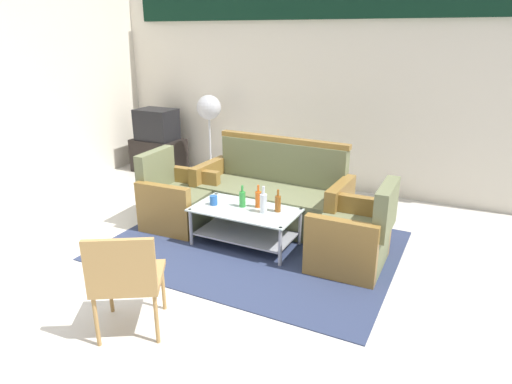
{
  "coord_description": "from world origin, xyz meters",
  "views": [
    {
      "loc": [
        2.06,
        -3.0,
        2.13
      ],
      "look_at": [
        0.21,
        0.7,
        0.65
      ],
      "focal_mm": 31.37,
      "sensor_mm": 36.0,
      "label": 1
    }
  ],
  "objects_px": {
    "bottle_orange": "(258,199)",
    "pedestal_fan": "(209,112)",
    "couch": "(272,196)",
    "television": "(157,124)",
    "coffee_table": "(245,221)",
    "bottle_green": "(242,199)",
    "armchair_right": "(353,238)",
    "cup": "(214,200)",
    "armchair_left": "(177,201)",
    "bottle_brown": "(278,203)",
    "wicker_chair": "(126,275)",
    "bottle_clear": "(263,203)",
    "tv_stand": "(159,155)"
  },
  "relations": [
    {
      "from": "bottle_orange",
      "to": "pedestal_fan",
      "type": "relative_size",
      "value": 0.19
    },
    {
      "from": "couch",
      "to": "television",
      "type": "bearing_deg",
      "value": -21.35
    },
    {
      "from": "coffee_table",
      "to": "bottle_orange",
      "type": "xyz_separation_m",
      "value": [
        0.09,
        0.11,
        0.23
      ]
    },
    {
      "from": "couch",
      "to": "coffee_table",
      "type": "bearing_deg",
      "value": 93.36
    },
    {
      "from": "bottle_green",
      "to": "bottle_orange",
      "type": "height_order",
      "value": "bottle_orange"
    },
    {
      "from": "armchair_right",
      "to": "pedestal_fan",
      "type": "height_order",
      "value": "pedestal_fan"
    },
    {
      "from": "bottle_green",
      "to": "cup",
      "type": "height_order",
      "value": "bottle_green"
    },
    {
      "from": "couch",
      "to": "pedestal_fan",
      "type": "xyz_separation_m",
      "value": [
        -1.55,
        1.12,
        0.7
      ]
    },
    {
      "from": "armchair_left",
      "to": "bottle_brown",
      "type": "xyz_separation_m",
      "value": [
        1.29,
        -0.04,
        0.21
      ]
    },
    {
      "from": "armchair_left",
      "to": "coffee_table",
      "type": "height_order",
      "value": "armchair_left"
    },
    {
      "from": "couch",
      "to": "bottle_orange",
      "type": "height_order",
      "value": "couch"
    },
    {
      "from": "bottle_brown",
      "to": "cup",
      "type": "height_order",
      "value": "bottle_brown"
    },
    {
      "from": "bottle_brown",
      "to": "wicker_chair",
      "type": "bearing_deg",
      "value": -102.5
    },
    {
      "from": "bottle_orange",
      "to": "cup",
      "type": "relative_size",
      "value": 2.43
    },
    {
      "from": "couch",
      "to": "wicker_chair",
      "type": "bearing_deg",
      "value": 90.65
    },
    {
      "from": "coffee_table",
      "to": "cup",
      "type": "bearing_deg",
      "value": -173.39
    },
    {
      "from": "coffee_table",
      "to": "bottle_brown",
      "type": "height_order",
      "value": "bottle_brown"
    },
    {
      "from": "cup",
      "to": "armchair_left",
      "type": "bearing_deg",
      "value": 163.95
    },
    {
      "from": "armchair_left",
      "to": "bottle_green",
      "type": "height_order",
      "value": "armchair_left"
    },
    {
      "from": "armchair_right",
      "to": "wicker_chair",
      "type": "relative_size",
      "value": 1.01
    },
    {
      "from": "bottle_clear",
      "to": "bottle_green",
      "type": "relative_size",
      "value": 1.19
    },
    {
      "from": "bottle_clear",
      "to": "bottle_green",
      "type": "xyz_separation_m",
      "value": [
        -0.26,
        0.04,
        -0.02
      ]
    },
    {
      "from": "armchair_right",
      "to": "bottle_clear",
      "type": "distance_m",
      "value": 0.94
    },
    {
      "from": "armchair_left",
      "to": "pedestal_fan",
      "type": "distance_m",
      "value": 1.93
    },
    {
      "from": "tv_stand",
      "to": "wicker_chair",
      "type": "distance_m",
      "value": 4.25
    },
    {
      "from": "bottle_brown",
      "to": "wicker_chair",
      "type": "relative_size",
      "value": 0.28
    },
    {
      "from": "tv_stand",
      "to": "television",
      "type": "bearing_deg",
      "value": 89.82
    },
    {
      "from": "bottle_green",
      "to": "tv_stand",
      "type": "height_order",
      "value": "bottle_green"
    },
    {
      "from": "bottle_orange",
      "to": "armchair_right",
      "type": "bearing_deg",
      "value": -1.69
    },
    {
      "from": "television",
      "to": "bottle_orange",
      "type": "bearing_deg",
      "value": 147.68
    },
    {
      "from": "bottle_clear",
      "to": "television",
      "type": "distance_m",
      "value": 3.26
    },
    {
      "from": "armchair_right",
      "to": "tv_stand",
      "type": "relative_size",
      "value": 1.06
    },
    {
      "from": "cup",
      "to": "bottle_orange",
      "type": "bearing_deg",
      "value": 18.3
    },
    {
      "from": "couch",
      "to": "bottle_orange",
      "type": "bearing_deg",
      "value": 102.66
    },
    {
      "from": "armchair_left",
      "to": "bottle_orange",
      "type": "height_order",
      "value": "armchair_left"
    },
    {
      "from": "coffee_table",
      "to": "bottle_orange",
      "type": "bearing_deg",
      "value": 48.75
    },
    {
      "from": "coffee_table",
      "to": "bottle_clear",
      "type": "distance_m",
      "value": 0.32
    },
    {
      "from": "armchair_left",
      "to": "bottle_orange",
      "type": "xyz_separation_m",
      "value": [
        1.06,
        -0.02,
        0.21
      ]
    },
    {
      "from": "bottle_clear",
      "to": "bottle_green",
      "type": "bearing_deg",
      "value": 170.91
    },
    {
      "from": "wicker_chair",
      "to": "armchair_right",
      "type": "bearing_deg",
      "value": 25.18
    },
    {
      "from": "cup",
      "to": "tv_stand",
      "type": "xyz_separation_m",
      "value": [
        -2.16,
        1.81,
        -0.2
      ]
    },
    {
      "from": "armchair_left",
      "to": "bottle_orange",
      "type": "relative_size",
      "value": 3.5
    },
    {
      "from": "bottle_clear",
      "to": "bottle_orange",
      "type": "distance_m",
      "value": 0.15
    },
    {
      "from": "armchair_left",
      "to": "television",
      "type": "height_order",
      "value": "television"
    },
    {
      "from": "couch",
      "to": "television",
      "type": "height_order",
      "value": "television"
    },
    {
      "from": "couch",
      "to": "television",
      "type": "distance_m",
      "value": 2.76
    },
    {
      "from": "armchair_left",
      "to": "pedestal_fan",
      "type": "height_order",
      "value": "pedestal_fan"
    },
    {
      "from": "bottle_brown",
      "to": "television",
      "type": "bearing_deg",
      "value": 149.37
    },
    {
      "from": "wicker_chair",
      "to": "television",
      "type": "bearing_deg",
      "value": 94.26
    },
    {
      "from": "coffee_table",
      "to": "cup",
      "type": "relative_size",
      "value": 11.0
    }
  ]
}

